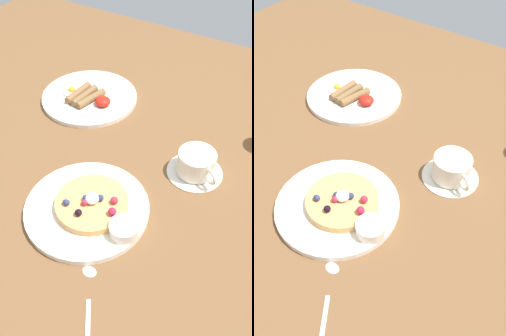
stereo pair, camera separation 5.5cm
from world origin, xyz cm
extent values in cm
cube|color=brown|center=(0.00, 0.00, -1.50)|extent=(181.30, 147.57, 3.00)
cylinder|color=white|center=(1.01, -13.29, 0.69)|extent=(26.39, 26.39, 1.39)
cylinder|color=#DFA35D|center=(1.99, -12.72, 2.25)|extent=(15.30, 15.30, 1.72)
sphere|color=#C92642|center=(1.32, -14.19, 3.77)|extent=(1.33, 1.33, 1.33)
sphere|color=navy|center=(3.41, -11.57, 3.80)|extent=(1.40, 1.40, 1.40)
sphere|color=navy|center=(-1.83, -16.09, 3.76)|extent=(1.31, 1.31, 1.31)
sphere|color=#C22540|center=(2.50, -12.39, 3.89)|extent=(1.57, 1.57, 1.57)
sphere|color=red|center=(6.27, -10.71, 3.90)|extent=(1.58, 1.58, 1.58)
sphere|color=navy|center=(0.83, -13.08, 3.80)|extent=(1.38, 1.38, 1.38)
sphere|color=navy|center=(-2.11, -16.07, 3.72)|extent=(1.23, 1.23, 1.23)
sphere|color=red|center=(7.46, -13.40, 3.94)|extent=(1.66, 1.66, 1.66)
sphere|color=navy|center=(2.51, -12.89, 3.72)|extent=(1.23, 1.23, 1.23)
sphere|color=black|center=(1.78, -16.98, 3.83)|extent=(1.46, 1.46, 1.46)
ellipsoid|color=white|center=(2.17, -12.65, 3.99)|extent=(2.94, 2.94, 1.76)
cylinder|color=white|center=(11.17, -14.98, 2.67)|extent=(5.94, 5.94, 2.57)
cylinder|color=#612A11|center=(11.17, -14.98, 3.19)|extent=(4.87, 4.87, 0.31)
cylinder|color=white|center=(-21.75, 20.43, 0.62)|extent=(27.16, 27.16, 1.23)
cylinder|color=brown|center=(-19.61, 18.19, 2.26)|extent=(4.10, 9.85, 2.06)
cylinder|color=brown|center=(-21.97, 18.45, 2.26)|extent=(2.94, 9.78, 2.06)
cylinder|color=olive|center=(-24.33, 18.70, 2.26)|extent=(2.53, 9.72, 2.06)
ellipsoid|color=white|center=(-27.05, 19.22, 1.53)|extent=(6.18, 5.25, 0.60)
sphere|color=yellow|center=(-27.05, 19.22, 2.03)|extent=(2.00, 2.00, 2.00)
ellipsoid|color=red|center=(-15.91, 18.63, 2.40)|extent=(4.24, 4.24, 2.33)
cylinder|color=white|center=(16.07, 8.71, 0.32)|extent=(12.99, 12.99, 0.64)
cylinder|color=white|center=(16.07, 8.71, 3.33)|extent=(8.65, 8.65, 5.38)
torus|color=white|center=(20.58, 5.89, 3.60)|extent=(3.65, 2.70, 3.81)
cylinder|color=brown|center=(16.07, 8.71, 5.05)|extent=(7.35, 7.35, 0.43)
cube|color=silver|center=(15.65, -34.02, 0.15)|extent=(6.70, 9.56, 0.30)
ellipsoid|color=silver|center=(9.62, -24.90, 0.30)|extent=(2.86, 2.20, 0.60)
camera|label=1|loc=(33.54, -51.62, 63.19)|focal=40.17mm
camera|label=2|loc=(38.10, -48.59, 63.19)|focal=40.17mm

